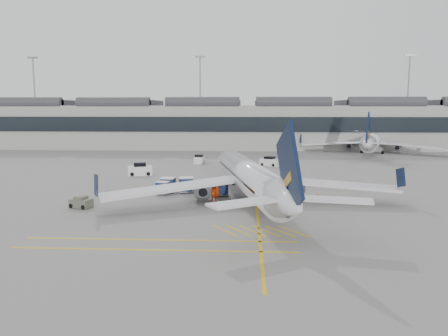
{
  "coord_description": "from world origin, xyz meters",
  "views": [
    {
      "loc": [
        8.93,
        -43.63,
        10.59
      ],
      "look_at": [
        6.42,
        3.53,
        4.0
      ],
      "focal_mm": 35.0,
      "sensor_mm": 36.0,
      "label": 1
    }
  ],
  "objects_px": {
    "belt_loader": "(257,185)",
    "ramp_agent_a": "(218,191)",
    "pushback_tug": "(81,203)",
    "ramp_agent_b": "(213,192)",
    "airliner_main": "(250,178)",
    "baggage_cart_a": "(163,187)"
  },
  "relations": [
    {
      "from": "belt_loader",
      "to": "baggage_cart_a",
      "type": "distance_m",
      "value": 12.34
    },
    {
      "from": "ramp_agent_a",
      "to": "pushback_tug",
      "type": "height_order",
      "value": "ramp_agent_a"
    },
    {
      "from": "belt_loader",
      "to": "pushback_tug",
      "type": "distance_m",
      "value": 22.25
    },
    {
      "from": "baggage_cart_a",
      "to": "ramp_agent_a",
      "type": "relative_size",
      "value": 1.11
    },
    {
      "from": "belt_loader",
      "to": "ramp_agent_a",
      "type": "relative_size",
      "value": 2.89
    },
    {
      "from": "belt_loader",
      "to": "pushback_tug",
      "type": "bearing_deg",
      "value": -138.09
    },
    {
      "from": "ramp_agent_a",
      "to": "ramp_agent_b",
      "type": "bearing_deg",
      "value": -145.45
    },
    {
      "from": "ramp_agent_a",
      "to": "pushback_tug",
      "type": "relative_size",
      "value": 0.64
    },
    {
      "from": "airliner_main",
      "to": "belt_loader",
      "type": "relative_size",
      "value": 7.5
    },
    {
      "from": "baggage_cart_a",
      "to": "pushback_tug",
      "type": "bearing_deg",
      "value": -117.01
    },
    {
      "from": "airliner_main",
      "to": "baggage_cart_a",
      "type": "relative_size",
      "value": 19.46
    },
    {
      "from": "ramp_agent_a",
      "to": "ramp_agent_b",
      "type": "distance_m",
      "value": 1.77
    },
    {
      "from": "belt_loader",
      "to": "ramp_agent_a",
      "type": "bearing_deg",
      "value": -118.81
    },
    {
      "from": "ramp_agent_a",
      "to": "pushback_tug",
      "type": "distance_m",
      "value": 15.29
    },
    {
      "from": "ramp_agent_b",
      "to": "ramp_agent_a",
      "type": "bearing_deg",
      "value": -111.86
    },
    {
      "from": "ramp_agent_a",
      "to": "ramp_agent_b",
      "type": "height_order",
      "value": "ramp_agent_b"
    },
    {
      "from": "belt_loader",
      "to": "baggage_cart_a",
      "type": "relative_size",
      "value": 2.59
    },
    {
      "from": "belt_loader",
      "to": "ramp_agent_b",
      "type": "relative_size",
      "value": 2.43
    },
    {
      "from": "pushback_tug",
      "to": "airliner_main",
      "type": "bearing_deg",
      "value": 31.58
    },
    {
      "from": "airliner_main",
      "to": "baggage_cart_a",
      "type": "height_order",
      "value": "airliner_main"
    },
    {
      "from": "belt_loader",
      "to": "airliner_main",
      "type": "bearing_deg",
      "value": -86.71
    },
    {
      "from": "airliner_main",
      "to": "belt_loader",
      "type": "xyz_separation_m",
      "value": [
        0.98,
        8.28,
        -2.28
      ]
    }
  ]
}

